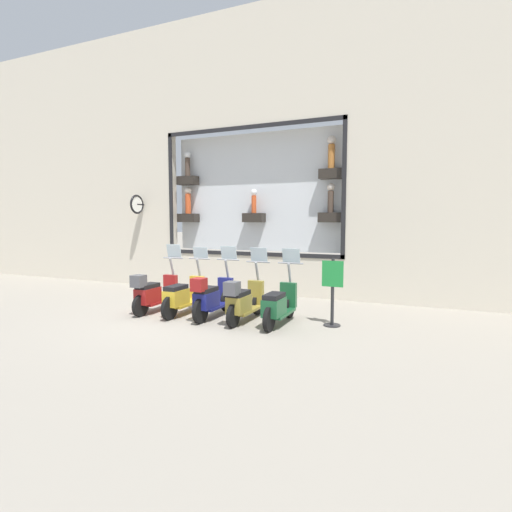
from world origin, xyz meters
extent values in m
plane|color=gray|center=(0.00, 0.00, 0.00)|extent=(120.00, 120.00, 0.00)
cube|color=beige|center=(3.60, 10.45, 4.26)|extent=(0.40, 15.10, 8.53)
cube|color=beige|center=(3.60, 0.00, 0.58)|extent=(0.40, 5.81, 1.17)
cube|color=beige|center=(3.60, 0.00, 6.80)|extent=(0.40, 5.81, 3.45)
cube|color=black|center=(3.39, 0.00, 5.01)|extent=(0.04, 5.81, 0.12)
cube|color=black|center=(3.39, 0.00, 1.23)|extent=(0.04, 5.81, 0.12)
cube|color=black|center=(3.39, -2.84, 3.12)|extent=(0.04, 0.12, 3.91)
cube|color=black|center=(3.39, 2.84, 3.12)|extent=(0.04, 0.12, 3.91)
cube|color=silver|center=(3.95, 0.00, 3.12)|extent=(0.04, 5.57, 3.67)
cube|color=#28231E|center=(3.73, -2.40, 3.56)|extent=(0.36, 0.66, 0.28)
cylinder|color=#B26B2D|center=(3.73, -2.40, 4.04)|extent=(0.19, 0.19, 0.68)
sphere|color=beige|center=(3.73, -2.40, 4.51)|extent=(0.25, 0.25, 0.25)
cube|color=#28231E|center=(3.73, 2.40, 3.56)|extent=(0.36, 0.66, 0.28)
cylinder|color=#47382D|center=(3.73, 2.40, 4.00)|extent=(0.17, 0.17, 0.60)
sphere|color=white|center=(3.73, 2.40, 4.41)|extent=(0.22, 0.22, 0.22)
cube|color=#28231E|center=(3.73, -2.40, 2.33)|extent=(0.36, 0.66, 0.28)
cylinder|color=#47382D|center=(3.73, -2.40, 2.77)|extent=(0.17, 0.17, 0.61)
sphere|color=beige|center=(3.73, -2.40, 3.19)|extent=(0.22, 0.22, 0.22)
cube|color=#28231E|center=(3.73, 0.00, 2.33)|extent=(0.36, 0.66, 0.28)
cylinder|color=#CC4C23|center=(3.73, 0.00, 2.74)|extent=(0.15, 0.15, 0.54)
sphere|color=white|center=(3.73, 0.00, 3.11)|extent=(0.20, 0.20, 0.20)
cube|color=#28231E|center=(3.73, 2.40, 2.33)|extent=(0.36, 0.66, 0.28)
cylinder|color=#CC4C23|center=(3.73, 2.40, 2.80)|extent=(0.18, 0.18, 0.66)
sphere|color=beige|center=(3.73, 2.40, 3.25)|extent=(0.24, 0.24, 0.24)
cylinder|color=black|center=(3.23, 3.98, 2.78)|extent=(0.35, 0.05, 0.05)
torus|color=black|center=(3.05, 3.98, 2.78)|extent=(0.64, 0.07, 0.64)
cylinder|color=white|center=(3.05, 3.98, 2.78)|extent=(0.53, 0.03, 0.53)
cylinder|color=black|center=(0.93, -2.13, 0.26)|extent=(0.51, 0.09, 0.51)
cylinder|color=black|center=(-0.36, -2.13, 0.26)|extent=(0.51, 0.09, 0.51)
cube|color=#19512D|center=(0.29, -2.13, 0.24)|extent=(1.02, 0.38, 0.06)
cube|color=#19512D|center=(-0.08, -2.13, 0.45)|extent=(0.61, 0.35, 0.36)
cube|color=black|center=(-0.08, -2.13, 0.68)|extent=(0.58, 0.31, 0.10)
cube|color=#19512D|center=(0.83, -2.13, 0.55)|extent=(0.12, 0.37, 0.56)
cylinder|color=gray|center=(0.90, -2.13, 1.05)|extent=(0.20, 0.06, 0.45)
cylinder|color=gray|center=(0.97, -2.13, 1.26)|extent=(0.04, 0.61, 0.04)
cube|color=silver|center=(1.01, -2.13, 1.43)|extent=(0.09, 0.42, 0.34)
cylinder|color=black|center=(0.94, -1.32, 0.25)|extent=(0.50, 0.09, 0.50)
cylinder|color=black|center=(-0.36, -1.32, 0.25)|extent=(0.50, 0.09, 0.50)
cube|color=olive|center=(0.29, -1.32, 0.24)|extent=(1.02, 0.38, 0.06)
cube|color=olive|center=(-0.08, -1.32, 0.45)|extent=(0.61, 0.35, 0.36)
cube|color=black|center=(-0.08, -1.32, 0.68)|extent=(0.58, 0.31, 0.10)
cube|color=olive|center=(0.83, -1.32, 0.55)|extent=(0.12, 0.37, 0.56)
cylinder|color=gray|center=(0.90, -1.32, 1.04)|extent=(0.20, 0.06, 0.45)
cylinder|color=gray|center=(0.97, -1.32, 1.26)|extent=(0.04, 0.60, 0.04)
cube|color=silver|center=(1.01, -1.32, 1.43)|extent=(0.09, 0.42, 0.34)
cube|color=#4C4C51|center=(-0.41, -1.32, 0.84)|extent=(0.28, 0.28, 0.28)
cylinder|color=black|center=(0.92, -0.51, 0.28)|extent=(0.55, 0.09, 0.55)
cylinder|color=black|center=(-0.34, -0.51, 0.28)|extent=(0.55, 0.09, 0.55)
cube|color=navy|center=(0.29, -0.51, 0.26)|extent=(1.02, 0.39, 0.06)
cube|color=navy|center=(-0.08, -0.51, 0.47)|extent=(0.61, 0.35, 0.36)
cube|color=black|center=(-0.08, -0.51, 0.70)|extent=(0.58, 0.31, 0.10)
cube|color=navy|center=(0.83, -0.51, 0.57)|extent=(0.12, 0.37, 0.56)
cylinder|color=gray|center=(0.90, -0.51, 1.07)|extent=(0.20, 0.06, 0.45)
cylinder|color=gray|center=(0.97, -0.51, 1.28)|extent=(0.04, 0.60, 0.04)
cube|color=silver|center=(1.01, -0.51, 1.45)|extent=(0.09, 0.42, 0.33)
cube|color=maroon|center=(-0.39, -0.51, 0.86)|extent=(0.28, 0.28, 0.28)
cylinder|color=black|center=(0.92, 0.29, 0.27)|extent=(0.54, 0.09, 0.54)
cylinder|color=black|center=(-0.34, 0.29, 0.27)|extent=(0.54, 0.09, 0.54)
cube|color=gold|center=(0.29, 0.29, 0.26)|extent=(1.02, 0.39, 0.06)
cube|color=gold|center=(-0.08, 0.29, 0.47)|extent=(0.61, 0.35, 0.36)
cube|color=black|center=(-0.08, 0.29, 0.70)|extent=(0.58, 0.31, 0.10)
cube|color=gold|center=(0.83, 0.29, 0.57)|extent=(0.12, 0.37, 0.56)
cylinder|color=gray|center=(0.90, 0.29, 1.06)|extent=(0.20, 0.06, 0.45)
cylinder|color=gray|center=(0.97, 0.29, 1.27)|extent=(0.04, 0.60, 0.04)
cube|color=silver|center=(1.01, 0.29, 1.42)|extent=(0.08, 0.42, 0.29)
cylinder|color=black|center=(0.93, 1.10, 0.26)|extent=(0.51, 0.09, 0.51)
cylinder|color=black|center=(-0.36, 1.10, 0.26)|extent=(0.51, 0.09, 0.51)
cube|color=maroon|center=(0.29, 1.10, 0.24)|extent=(1.02, 0.38, 0.06)
cube|color=maroon|center=(-0.08, 1.10, 0.45)|extent=(0.61, 0.35, 0.36)
cube|color=black|center=(-0.08, 1.10, 0.68)|extent=(0.58, 0.31, 0.10)
cube|color=maroon|center=(0.83, 1.10, 0.55)|extent=(0.12, 0.37, 0.56)
cylinder|color=gray|center=(0.90, 1.10, 1.05)|extent=(0.20, 0.06, 0.45)
cylinder|color=gray|center=(0.97, 1.10, 1.26)|extent=(0.04, 0.60, 0.04)
cube|color=silver|center=(1.01, 1.10, 1.44)|extent=(0.09, 0.42, 0.36)
cube|color=#4C4C51|center=(-0.41, 1.10, 0.84)|extent=(0.28, 0.28, 0.28)
cylinder|color=#232326|center=(0.61, -3.19, 0.01)|extent=(0.36, 0.36, 0.02)
cylinder|color=#232326|center=(0.61, -3.19, 0.72)|extent=(0.07, 0.07, 1.44)
cube|color=#1E8438|center=(0.59, -3.19, 1.12)|extent=(0.03, 0.45, 0.55)
camera|label=1|loc=(-7.69, -5.01, 2.23)|focal=28.00mm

